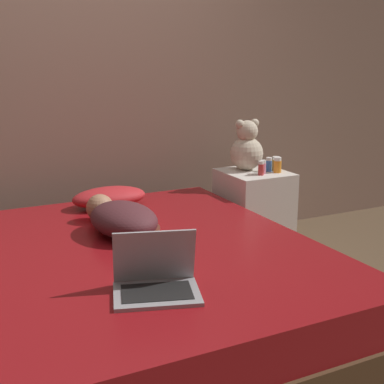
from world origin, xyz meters
TOP-DOWN VIEW (x-y plane):
  - ground_plane at (0.00, 0.00)m, footprint 12.00×12.00m
  - wall_back at (0.00, 1.30)m, footprint 8.00×0.06m
  - bed at (0.00, 0.00)m, footprint 1.67×2.04m
  - nightstand at (1.11, 0.72)m, footprint 0.43×0.46m
  - pillow at (0.07, 0.78)m, footprint 0.47×0.26m
  - person_lying at (-0.03, 0.26)m, footprint 0.38×0.62m
  - laptop at (-0.15, -0.51)m, footprint 0.40×0.34m
  - teddy_bear at (1.09, 0.80)m, footprint 0.23×0.23m
  - bottle_blue at (1.20, 0.69)m, footprint 0.04×0.04m
  - bottle_pink at (1.12, 0.64)m, footprint 0.04×0.04m
  - bottle_red at (1.08, 0.61)m, footprint 0.04×0.04m
  - bottle_amber at (1.26, 0.69)m, footprint 0.06×0.06m
  - bottle_orange at (1.23, 0.63)m, footprint 0.05×0.05m

SIDE VIEW (x-z plane):
  - ground_plane at x=0.00m, z-range 0.00..0.00m
  - bed at x=0.00m, z-range 0.00..0.48m
  - nightstand at x=1.11m, z-range 0.00..0.62m
  - laptop at x=-0.15m, z-range 0.41..0.67m
  - pillow at x=0.07m, z-range 0.48..0.61m
  - person_lying at x=-0.03m, z-range 0.48..0.66m
  - bottle_pink at x=1.12m, z-range 0.62..0.72m
  - bottle_red at x=1.08m, z-range 0.62..0.72m
  - bottle_blue at x=1.20m, z-range 0.62..0.72m
  - bottle_amber at x=1.26m, z-range 0.62..0.72m
  - bottle_orange at x=1.23m, z-range 0.62..0.73m
  - teddy_bear at x=1.09m, z-range 0.60..0.96m
  - wall_back at x=0.00m, z-range 0.00..2.60m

